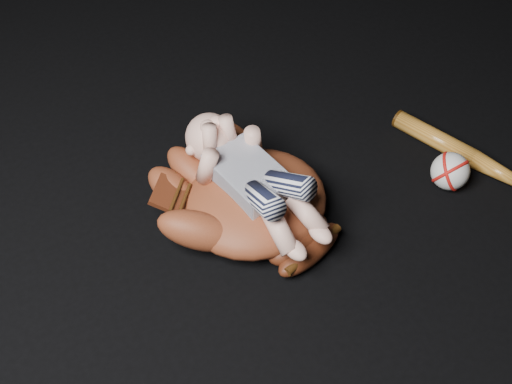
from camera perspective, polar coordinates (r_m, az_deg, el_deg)
baseball_glove at (r=1.28m, az=-0.06°, el=-0.40°), size 0.48×0.51×0.13m
newborn_baby at (r=1.23m, az=0.17°, el=1.16°), size 0.23×0.41×0.16m
baseball_bat at (r=1.49m, az=19.68°, el=2.30°), size 0.18×0.44×0.04m
baseball at (r=1.43m, az=16.88°, el=1.78°), size 0.11×0.11×0.08m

